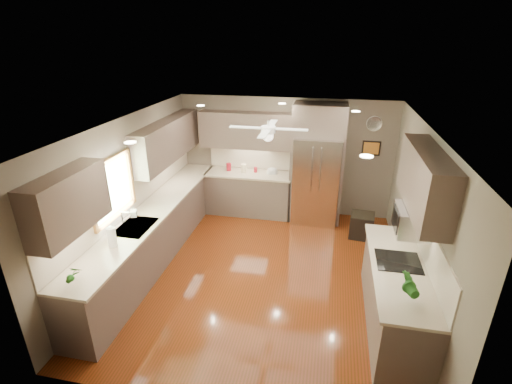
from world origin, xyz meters
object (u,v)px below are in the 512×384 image
(canister_d, at_px, (256,170))
(potted_plant_left, at_px, (72,274))
(canister_c, at_px, (244,168))
(soap_bottle, at_px, (134,213))
(potted_plant_right, at_px, (409,285))
(paper_towel, at_px, (112,237))
(canister_a, at_px, (229,167))
(bowl, at_px, (272,173))
(refrigerator, at_px, (317,167))
(microwave, at_px, (412,220))
(stool, at_px, (362,225))

(canister_d, height_order, potted_plant_left, potted_plant_left)
(canister_c, xyz_separation_m, potted_plant_left, (-1.10, -4.16, 0.05))
(soap_bottle, xyz_separation_m, potted_plant_right, (3.96, -1.19, 0.07))
(soap_bottle, height_order, paper_towel, paper_towel)
(paper_towel, bearing_deg, canister_a, 77.05)
(bowl, height_order, paper_towel, paper_towel)
(canister_d, xyz_separation_m, soap_bottle, (-1.47, -2.50, 0.04))
(canister_a, bearing_deg, paper_towel, -102.95)
(canister_a, relative_size, refrigerator, 0.07)
(canister_c, bearing_deg, paper_towel, -108.69)
(canister_d, relative_size, paper_towel, 0.36)
(soap_bottle, height_order, potted_plant_right, potted_plant_right)
(soap_bottle, relative_size, potted_plant_left, 0.73)
(refrigerator, bearing_deg, microwave, -63.91)
(canister_a, xyz_separation_m, refrigerator, (1.89, -0.10, 0.17))
(potted_plant_left, height_order, paper_towel, paper_towel)
(potted_plant_right, height_order, microwave, microwave)
(canister_a, relative_size, potted_plant_left, 0.58)
(potted_plant_left, bearing_deg, refrigerator, 57.36)
(canister_c, bearing_deg, canister_a, 171.46)
(canister_c, xyz_separation_m, stool, (2.50, -0.60, -0.79))
(paper_towel, bearing_deg, refrigerator, 50.65)
(canister_d, xyz_separation_m, microwave, (2.62, -2.80, 0.48))
(soap_bottle, distance_m, microwave, 4.12)
(microwave, bearing_deg, paper_towel, -172.46)
(soap_bottle, distance_m, paper_towel, 0.84)
(refrigerator, distance_m, paper_towel, 4.18)
(stool, bearing_deg, canister_d, 163.76)
(canister_d, height_order, paper_towel, paper_towel)
(soap_bottle, bearing_deg, canister_c, 63.57)
(canister_a, relative_size, canister_c, 0.89)
(canister_d, bearing_deg, stool, -16.24)
(canister_a, xyz_separation_m, paper_towel, (-0.77, -3.33, 0.06))
(bowl, bearing_deg, canister_c, -179.39)
(canister_d, distance_m, paper_towel, 3.60)
(potted_plant_right, bearing_deg, soap_bottle, 163.31)
(potted_plant_right, xyz_separation_m, paper_towel, (-3.85, 0.36, -0.04))
(canister_c, relative_size, potted_plant_right, 0.52)
(refrigerator, bearing_deg, canister_c, 178.29)
(canister_a, distance_m, paper_towel, 3.42)
(canister_a, relative_size, stool, 0.33)
(soap_bottle, bearing_deg, canister_a, 70.74)
(bowl, relative_size, stool, 0.47)
(microwave, bearing_deg, potted_plant_right, -98.45)
(canister_c, bearing_deg, potted_plant_right, -53.05)
(canister_c, bearing_deg, soap_bottle, -116.43)
(refrigerator, bearing_deg, canister_d, 175.74)
(potted_plant_left, height_order, microwave, microwave)
(canister_c, distance_m, potted_plant_left, 4.31)
(stool, bearing_deg, microwave, -80.22)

